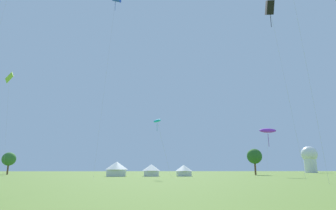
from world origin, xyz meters
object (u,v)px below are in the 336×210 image
object	(u,v)px
kite_purple_parafoil	(268,131)
tree_distant_right	(9,159)
kite_lime_diamond	(9,78)
festival_tent_right	(117,168)
festival_tent_center	(151,170)
observatory_dome	(310,158)
festival_tent_left	(184,170)
kite_cyan_parafoil	(157,121)
kite_black_box	(270,8)
tree_distant_left	(254,156)

from	to	relation	value
kite_purple_parafoil	tree_distant_right	size ratio (longest dim) A/B	1.62
kite_lime_diamond	tree_distant_right	distance (m)	34.69
festival_tent_right	festival_tent_center	bearing A→B (deg)	0.00
festival_tent_right	observatory_dome	distance (m)	90.69
kite_lime_diamond	festival_tent_center	distance (m)	33.72
festival_tent_left	observatory_dome	xyz separation A→B (m)	(59.62, 52.43, 4.70)
kite_cyan_parafoil	kite_black_box	size ratio (longest dim) A/B	0.35
kite_purple_parafoil	festival_tent_center	xyz separation A→B (m)	(-23.95, 5.04, -7.89)
kite_black_box	festival_tent_center	world-z (taller)	kite_black_box
kite_cyan_parafoil	festival_tent_left	bearing A→B (deg)	65.30
kite_cyan_parafoil	tree_distant_left	xyz separation A→B (m)	(26.21, 24.47, -4.85)
observatory_dome	tree_distant_left	distance (m)	57.50
kite_cyan_parafoil	festival_tent_left	xyz separation A→B (m)	(6.27, 13.63, -8.25)
kite_purple_parafoil	observatory_dome	xyz separation A→B (m)	(42.64, 57.47, -3.26)
festival_tent_center	festival_tent_left	bearing A→B (deg)	0.00
tree_distant_right	kite_purple_parafoil	bearing A→B (deg)	-23.20
kite_purple_parafoil	tree_distant_right	distance (m)	69.58
kite_black_box	festival_tent_center	size ratio (longest dim) A/B	7.40
tree_distant_right	kite_cyan_parafoil	bearing A→B (deg)	-41.55
kite_purple_parafoil	festival_tent_left	size ratio (longest dim) A/B	2.73
kite_purple_parafoil	tree_distant_right	world-z (taller)	kite_purple_parafoil
festival_tent_left	tree_distant_right	size ratio (longest dim) A/B	0.59
festival_tent_center	observatory_dome	world-z (taller)	observatory_dome
kite_cyan_parafoil	kite_purple_parafoil	world-z (taller)	kite_cyan_parafoil
kite_cyan_parafoil	observatory_dome	xyz separation A→B (m)	(65.89, 66.06, -3.55)
festival_tent_right	tree_distant_left	world-z (taller)	tree_distant_left
kite_cyan_parafoil	kite_purple_parafoil	xyz separation A→B (m)	(23.25, 8.59, -0.29)
kite_black_box	tree_distant_right	world-z (taller)	kite_black_box
festival_tent_center	festival_tent_left	size ratio (longest dim) A/B	1.05
festival_tent_right	tree_distant_right	distance (m)	39.54
festival_tent_left	observatory_dome	size ratio (longest dim) A/B	0.34
tree_distant_right	tree_distant_left	bearing A→B (deg)	-9.74
kite_black_box	tree_distant_right	xyz separation A→B (m)	(-58.41, 43.88, -22.82)
kite_black_box	festival_tent_right	xyz separation A→B (m)	(-25.86, 21.59, -25.38)
kite_purple_parafoil	kite_lime_diamond	bearing A→B (deg)	-177.95
kite_lime_diamond	kite_cyan_parafoil	distance (m)	30.92
festival_tent_center	tree_distant_left	world-z (taller)	tree_distant_left
kite_black_box	observatory_dome	size ratio (longest dim) A/B	2.62
festival_tent_right	tree_distant_left	xyz separation A→B (m)	(34.20, 10.84, 3.03)
festival_tent_center	tree_distant_left	distance (m)	29.20
kite_black_box	tree_distant_left	world-z (taller)	kite_black_box
kite_cyan_parafoil	observatory_dome	world-z (taller)	observatory_dome
kite_lime_diamond	festival_tent_right	bearing A→B (deg)	18.41
festival_tent_left	kite_cyan_parafoil	bearing A→B (deg)	-114.70
kite_lime_diamond	observatory_dome	world-z (taller)	kite_lime_diamond
kite_lime_diamond	kite_black_box	distance (m)	49.55
festival_tent_left	tree_distant_left	world-z (taller)	tree_distant_left
kite_purple_parafoil	festival_tent_left	bearing A→B (deg)	163.45
kite_cyan_parafoil	festival_tent_center	xyz separation A→B (m)	(-0.70, 13.63, -8.18)
kite_purple_parafoil	observatory_dome	distance (m)	71.64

